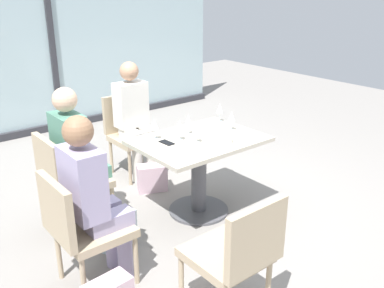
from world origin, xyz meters
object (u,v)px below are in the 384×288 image
Objects in this scene: chair_near_window at (130,130)px; handbag_0 at (119,231)px; coffee_cup at (228,138)px; cell_phone_on_table at (167,143)px; dining_table_main at (199,160)px; wine_glass_4 at (180,126)px; person_side_end at (93,194)px; chair_side_end at (80,225)px; wine_glass_3 at (189,120)px; person_near_window at (134,115)px; wine_glass_0 at (155,125)px; wine_glass_2 at (196,128)px; person_far_left at (77,152)px; wine_glass_1 at (220,109)px; wine_glass_5 at (232,117)px; handbag_1 at (152,178)px; chair_front_left at (237,251)px; chair_far_left at (67,177)px.

handbag_0 is at bearing -125.38° from chair_near_window.
cell_phone_on_table is at bearing 141.56° from coffee_cup.
dining_table_main is 0.38m from wine_glass_4.
person_side_end reaches higher than coffee_cup.
chair_side_end is 0.69× the size of person_side_end.
person_side_end is at bearing -158.86° from wine_glass_3.
person_near_window is 6.81× the size of wine_glass_0.
person_far_left is at bearing 148.62° from wine_glass_2.
wine_glass_1 is 0.80m from cell_phone_on_table.
wine_glass_0 is (0.64, -0.23, 0.16)m from person_far_left.
wine_glass_4 is (-0.16, -0.07, 0.00)m from wine_glass_3.
coffee_cup is (0.43, -0.47, -0.09)m from wine_glass_0.
person_side_end is (-0.25, -0.78, 0.00)m from person_far_left.
wine_glass_4 is at bearing 152.59° from dining_table_main.
wine_glass_3 is at bearing -89.87° from chair_near_window.
wine_glass_5 is at bearing 6.03° from wine_glass_2.
person_near_window is 0.97m from wine_glass_1.
chair_side_end is 2.90× the size of handbag_1.
person_near_window is 0.72m from handbag_1.
chair_near_window is at bearing 82.01° from wine_glass_4.
wine_glass_1 reaches higher than handbag_0.
chair_far_left is at bearing 102.03° from chair_front_left.
person_side_end reaches higher than wine_glass_5.
cell_phone_on_table reaches higher than handbag_0.
wine_glass_3 is at bearing -15.12° from wine_glass_0.
dining_table_main is at bearing -58.34° from handbag_1.
wine_glass_0 is at bearing 134.54° from wine_glass_4.
wine_glass_3 is 0.88m from handbag_1.
handbag_0 is 1.00× the size of handbag_1.
chair_near_window and chair_side_end have the same top height.
person_near_window is at bearing 33.01° from person_far_left.
person_near_window is 1.16m from wine_glass_2.
wine_glass_2 reaches higher than chair_far_left.
wine_glass_2 reaches higher than coffee_cup.
wine_glass_3 reaches higher than dining_table_main.
cell_phone_on_table is at bearing -29.75° from person_far_left.
wine_glass_5 is at bearing -72.20° from chair_near_window.
person_far_left reaches higher than coffee_cup.
handbag_1 is at bearing 10.14° from chair_far_left.
wine_glass_2 is 0.29m from cell_phone_on_table.
wine_glass_4 is 0.55m from wine_glass_5.
handbag_1 is (0.96, 0.17, -0.36)m from chair_far_left.
wine_glass_5 is 1.45m from handbag_0.
handbag_1 is (-0.09, -0.44, -0.56)m from person_near_window.
chair_near_window is at bearing 72.52° from cell_phone_on_table.
handbag_1 is at bearing -99.46° from chair_near_window.
wine_glass_5 is (1.59, 0.30, 0.16)m from person_side_end.
wine_glass_0 is at bearing 142.56° from dining_table_main.
coffee_cup is at bearing -33.32° from person_far_left.
chair_front_left is 6.04× the size of cell_phone_on_table.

